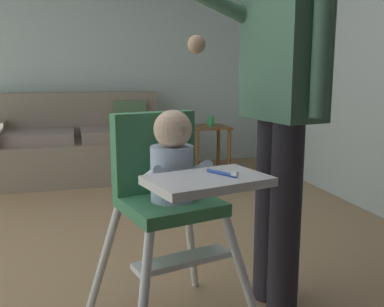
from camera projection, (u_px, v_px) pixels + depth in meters
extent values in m
cube|color=#9B7A54|center=(92.00, 279.00, 2.42)|extent=(5.90, 7.06, 0.10)
cube|color=#AFC0BA|center=(75.00, 49.00, 4.78)|extent=(5.10, 0.06, 2.63)
cube|color=#7D6F5E|center=(79.00, 159.00, 4.43)|extent=(1.72, 0.84, 0.40)
cube|color=#7D6F5E|center=(76.00, 114.00, 4.67)|extent=(1.72, 0.22, 0.46)
cube|color=#7D6F5E|center=(153.00, 128.00, 4.58)|extent=(0.20, 0.84, 0.20)
cube|color=slate|center=(39.00, 137.00, 4.24)|extent=(0.65, 0.60, 0.11)
cube|color=slate|center=(114.00, 134.00, 4.43)|extent=(0.65, 0.60, 0.11)
cube|color=#4C6B47|center=(130.00, 117.00, 4.69)|extent=(0.34, 0.10, 0.34)
cylinder|color=white|center=(245.00, 281.00, 1.74)|extent=(0.19, 0.14, 0.54)
cylinder|color=white|center=(103.00, 263.00, 1.91)|extent=(0.19, 0.14, 0.54)
cylinder|color=white|center=(191.00, 243.00, 2.12)|extent=(0.14, 0.19, 0.54)
cube|color=#3D8053|center=(170.00, 205.00, 1.77)|extent=(0.44, 0.44, 0.05)
cube|color=#3D8053|center=(154.00, 152.00, 1.86)|extent=(0.37, 0.15, 0.34)
cube|color=white|center=(207.00, 181.00, 1.49)|extent=(0.45, 0.35, 0.03)
cube|color=white|center=(183.00, 260.00, 1.71)|extent=(0.41, 0.19, 0.02)
cylinder|color=silver|center=(172.00, 174.00, 1.73)|extent=(0.21, 0.21, 0.22)
sphere|color=beige|center=(173.00, 129.00, 1.69)|extent=(0.15, 0.15, 0.15)
cylinder|color=silver|center=(152.00, 176.00, 1.64)|extent=(0.08, 0.15, 0.10)
cylinder|color=silver|center=(200.00, 170.00, 1.74)|extent=(0.08, 0.15, 0.10)
cylinder|color=blue|center=(222.00, 173.00, 1.51)|extent=(0.08, 0.12, 0.01)
cube|color=white|center=(235.00, 174.00, 1.47)|extent=(0.02, 0.03, 0.02)
cylinder|color=#29252E|center=(270.00, 211.00, 2.06)|extent=(0.14, 0.14, 0.87)
cylinder|color=#29252E|center=(285.00, 218.00, 1.95)|extent=(0.14, 0.14, 0.87)
cube|color=#476E55|center=(284.00, 47.00, 1.87)|extent=(0.26, 0.43, 0.62)
cylinder|color=#476E55|center=(229.00, 8.00, 1.93)|extent=(0.48, 0.15, 0.23)
sphere|color=tan|center=(197.00, 44.00, 1.89)|extent=(0.08, 0.08, 0.08)
cylinder|color=#476E55|center=(322.00, 44.00, 1.65)|extent=(0.07, 0.07, 0.56)
cube|color=brown|center=(208.00, 127.00, 4.54)|extent=(0.40, 0.40, 0.02)
cylinder|color=brown|center=(197.00, 155.00, 4.38)|extent=(0.04, 0.04, 0.50)
cylinder|color=brown|center=(229.00, 154.00, 4.47)|extent=(0.04, 0.04, 0.50)
cylinder|color=brown|center=(188.00, 150.00, 4.71)|extent=(0.04, 0.04, 0.50)
cylinder|color=brown|center=(218.00, 148.00, 4.79)|extent=(0.04, 0.04, 0.50)
cylinder|color=green|center=(211.00, 121.00, 4.54)|extent=(0.07, 0.07, 0.10)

